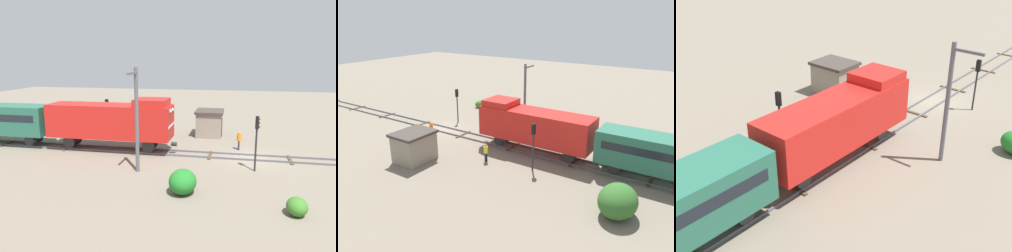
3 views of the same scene
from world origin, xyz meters
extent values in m
plane|color=#756B5B|center=(0.00, 0.00, 0.00)|extent=(117.03, 117.03, 0.00)
cube|color=#595960|center=(-0.72, 0.00, 0.08)|extent=(0.10, 78.02, 0.16)
cube|color=#595960|center=(0.72, 0.00, 0.08)|extent=(0.10, 78.02, 0.16)
cube|color=#4C3823|center=(0.00, -16.25, 0.04)|extent=(2.40, 0.24, 0.09)
cube|color=#4C3823|center=(0.00, -9.75, 0.04)|extent=(2.40, 0.24, 0.09)
cube|color=#4C3823|center=(0.00, -3.25, 0.04)|extent=(2.40, 0.24, 0.09)
cube|color=#4C3823|center=(0.00, 3.25, 0.04)|extent=(2.40, 0.24, 0.09)
cube|color=#4C3823|center=(0.00, 9.75, 0.04)|extent=(2.40, 0.24, 0.09)
cube|color=#4C3823|center=(0.00, 16.25, 0.04)|extent=(2.40, 0.24, 0.09)
cube|color=#4C3823|center=(0.00, 22.76, 0.04)|extent=(2.40, 0.24, 0.09)
cube|color=red|center=(0.00, 12.23, 2.71)|extent=(2.90, 11.00, 2.90)
cube|color=red|center=(0.00, 8.33, 4.46)|extent=(2.75, 2.80, 0.60)
cube|color=red|center=(0.00, 6.68, 2.71)|extent=(2.84, 0.10, 2.84)
cube|color=white|center=(0.00, 6.64, 2.51)|extent=(2.46, 0.06, 0.20)
sphere|color=white|center=(-0.45, 6.63, 3.81)|extent=(0.28, 0.28, 0.28)
sphere|color=white|center=(0.45, 6.63, 3.81)|extent=(0.28, 0.28, 0.28)
cylinder|color=#262628|center=(0.00, 6.38, 0.86)|extent=(0.36, 0.50, 0.36)
cylinder|color=#262628|center=(-0.72, 8.53, 0.71)|extent=(0.18, 1.10, 1.10)
cylinder|color=#262628|center=(0.72, 8.53, 0.71)|extent=(0.18, 1.10, 1.10)
cylinder|color=#262628|center=(-0.72, 15.93, 0.71)|extent=(0.18, 1.10, 1.10)
cylinder|color=#262628|center=(0.72, 15.93, 0.71)|extent=(0.18, 1.10, 1.10)
cylinder|color=#262628|center=(-0.72, 19.93, 0.64)|extent=(0.16, 0.96, 0.96)
cylinder|color=#262628|center=(0.72, 19.93, 0.64)|extent=(0.16, 0.96, 0.96)
cylinder|color=#262628|center=(-3.20, -0.28, 2.05)|extent=(0.14, 0.14, 4.09)
cube|color=black|center=(-3.20, -0.28, 3.64)|extent=(0.32, 0.24, 0.90)
sphere|color=red|center=(-3.20, -0.42, 3.91)|extent=(0.16, 0.16, 0.16)
sphere|color=#3C3306|center=(-3.20, -0.42, 3.63)|extent=(0.16, 0.16, 0.16)
sphere|color=black|center=(-3.20, -0.42, 3.35)|extent=(0.16, 0.16, 0.16)
cylinder|color=#262628|center=(3.40, 13.83, 2.08)|extent=(0.14, 0.14, 4.17)
cube|color=black|center=(3.40, 13.83, 3.72)|extent=(0.32, 0.24, 0.90)
sphere|color=#390606|center=(3.40, 13.69, 3.99)|extent=(0.16, 0.16, 0.16)
sphere|color=#3C3306|center=(3.40, 13.69, 3.71)|extent=(0.16, 0.16, 0.16)
sphere|color=green|center=(3.40, 13.69, 3.43)|extent=(0.16, 0.16, 0.16)
cylinder|color=#262B38|center=(2.30, 0.85, 0.42)|extent=(0.15, 0.15, 0.85)
cylinder|color=#262B38|center=(2.50, 0.85, 0.42)|extent=(0.15, 0.15, 0.85)
cylinder|color=orange|center=(2.40, 0.85, 1.16)|extent=(0.38, 0.38, 0.62)
sphere|color=tan|center=(2.40, 0.85, 1.58)|extent=(0.23, 0.23, 0.23)
cylinder|color=#262B38|center=(4.10, 9.49, 0.42)|extent=(0.15, 0.15, 0.85)
cylinder|color=#262B38|center=(4.30, 9.49, 0.42)|extent=(0.15, 0.15, 0.85)
cylinder|color=yellow|center=(4.20, 9.49, 1.16)|extent=(0.38, 0.38, 0.62)
sphere|color=tan|center=(4.20, 9.49, 1.58)|extent=(0.23, 0.23, 0.23)
cylinder|color=#595960|center=(-5.00, 8.14, 3.78)|extent=(0.28, 0.28, 7.57)
cube|color=#595960|center=(-5.90, 8.14, 7.17)|extent=(1.80, 0.16, 0.16)
cube|color=gray|center=(7.50, 3.93, 1.25)|extent=(3.20, 2.60, 2.50)
cube|color=#3F3833|center=(7.50, 3.93, 2.62)|extent=(3.50, 2.90, 0.24)
cube|color=#2D2319|center=(7.50, 2.61, 0.95)|extent=(0.80, 0.06, 1.90)
camera|label=1|loc=(-26.97, 1.32, 8.17)|focal=35.00mm
camera|label=2|loc=(25.80, 25.77, 12.69)|focal=35.00mm
camera|label=3|loc=(-14.95, 29.39, 13.78)|focal=45.00mm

